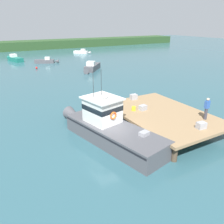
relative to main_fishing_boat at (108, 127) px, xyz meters
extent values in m
plane|color=#2D5660|center=(-0.08, -0.21, -1.01)|extent=(200.00, 200.00, 0.00)
cylinder|color=#4C3D2D|center=(2.12, -4.31, -0.51)|extent=(0.36, 0.36, 1.00)
cylinder|color=#4C3D2D|center=(2.12, 3.89, -0.51)|extent=(0.36, 0.36, 1.00)
cylinder|color=#4C3D2D|center=(7.32, 3.89, -0.51)|extent=(0.36, 0.36, 1.00)
cube|color=#937551|center=(4.72, -0.21, 0.09)|extent=(6.00, 9.00, 0.20)
cube|color=#4C4C51|center=(0.12, -0.55, -0.46)|extent=(4.13, 8.35, 1.10)
cone|color=#4C4C51|center=(-0.92, 4.24, -0.46)|extent=(1.46, 1.99, 1.10)
cube|color=black|center=(0.12, -0.55, -0.01)|extent=(4.12, 8.20, 0.12)
cube|color=#4C4C51|center=(0.12, -0.55, 0.15)|extent=(4.17, 8.36, 0.12)
cube|color=silver|center=(-0.14, 0.62, 0.99)|extent=(2.32, 2.55, 1.80)
cube|color=black|center=(-0.14, 0.62, 1.31)|extent=(2.35, 2.58, 0.36)
cube|color=silver|center=(-0.14, 0.62, 1.94)|extent=(2.62, 2.90, 0.10)
sphere|color=white|center=(-0.07, 0.33, 2.17)|extent=(0.36, 0.36, 0.36)
cylinder|color=black|center=(-0.58, 1.04, 2.89)|extent=(0.03, 0.03, 1.80)
cylinder|color=black|center=(0.10, 1.18, 2.89)|extent=(0.03, 0.03, 1.80)
cube|color=#939399|center=(1.12, -2.59, 0.27)|extent=(0.68, 0.56, 0.36)
torus|color=orange|center=(0.32, -3.37, 0.15)|extent=(0.67, 0.67, 0.12)
torus|color=#EA5119|center=(0.11, -0.49, 0.99)|extent=(0.55, 0.21, 0.54)
cube|color=#9E9EA3|center=(3.73, 1.02, 0.40)|extent=(0.66, 0.53, 0.41)
cube|color=#9E9EA3|center=(5.02, -3.66, 0.41)|extent=(0.65, 0.51, 0.44)
cube|color=#9E9EA3|center=(4.65, 3.64, 0.43)|extent=(0.62, 0.46, 0.48)
cylinder|color=yellow|center=(3.03, 1.31, 0.36)|extent=(0.32, 0.32, 0.34)
cylinder|color=#383842|center=(6.54, -2.74, 0.62)|extent=(0.22, 0.22, 0.86)
cube|color=#2D56A8|center=(6.54, -2.74, 1.33)|extent=(0.36, 0.22, 0.56)
sphere|color=beige|center=(6.54, -2.74, 1.72)|extent=(0.20, 0.20, 0.20)
cube|color=silver|center=(16.65, 44.79, -0.67)|extent=(3.35, 3.56, 0.68)
cone|color=silver|center=(18.20, 43.06, -0.67)|extent=(1.12, 1.14, 0.68)
cube|color=silver|center=(17.08, 44.31, -0.08)|extent=(1.32, 1.32, 0.51)
cube|color=#4C4C51|center=(4.48, 34.59, -0.66)|extent=(3.93, 2.62, 0.69)
cone|color=#4C4C51|center=(6.64, 33.64, -0.66)|extent=(1.14, 1.01, 0.69)
cube|color=silver|center=(5.08, 34.32, -0.06)|extent=(1.25, 1.26, 0.51)
cube|color=#4C4C51|center=(9.92, 23.54, -0.55)|extent=(4.49, 4.83, 0.91)
cone|color=#4C4C51|center=(7.87, 21.17, -0.55)|extent=(1.51, 1.54, 0.91)
cube|color=silver|center=(9.35, 22.88, 0.25)|extent=(1.78, 1.78, 0.68)
cube|color=#196B5B|center=(-0.19, 39.85, -0.59)|extent=(2.63, 4.76, 0.83)
cone|color=#196B5B|center=(-0.96, 42.59, -0.59)|extent=(1.10, 1.32, 0.83)
cube|color=silver|center=(-0.41, 40.62, 0.13)|extent=(1.42, 1.41, 0.62)
sphere|color=red|center=(1.67, 29.19, -0.82)|extent=(0.37, 0.37, 0.37)
cube|color=#284723|center=(-0.08, 61.79, 0.19)|extent=(120.00, 8.00, 2.40)
camera|label=1|loc=(-7.03, -12.72, 6.85)|focal=36.92mm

